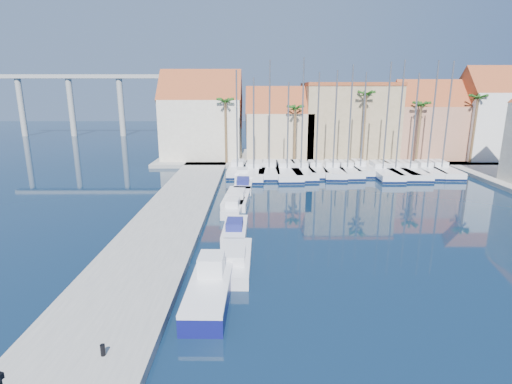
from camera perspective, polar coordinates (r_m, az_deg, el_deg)
ground at (r=19.53m, az=5.43°, el=-19.59°), size 260.00×260.00×0.00m
quay_west at (r=32.28m, az=-13.12°, el=-5.27°), size 6.00×77.00×0.50m
shore_north at (r=66.05m, az=10.16°, el=4.86°), size 54.00×16.00×0.50m
bollard at (r=18.32m, az=-21.04°, el=-20.32°), size 0.19×0.19×0.49m
fishing_boat at (r=21.75m, az=-6.68°, el=-13.59°), size 2.21×6.28×2.18m
motorboat_west_0 at (r=25.43m, az=-3.07°, el=-9.74°), size 2.10×6.23×1.40m
motorboat_west_1 at (r=30.78m, az=-3.01°, el=-5.37°), size 1.86×5.48×1.40m
motorboat_west_2 at (r=36.55m, az=-3.24°, el=-2.16°), size 2.05×5.23×1.40m
motorboat_west_3 at (r=39.72m, az=-2.74°, el=-0.80°), size 2.76×7.32×1.40m
motorboat_west_4 at (r=45.03m, az=-1.82°, el=1.03°), size 2.05×6.05×1.40m
motorboat_west_5 at (r=50.60m, az=-1.91°, el=2.52°), size 2.16×6.17×1.40m
motorboat_west_6 at (r=55.68m, az=-2.31°, el=3.60°), size 1.99×5.59×1.40m
sailboat_0 at (r=53.84m, az=-2.63°, el=3.35°), size 2.62×9.03×13.36m
sailboat_1 at (r=52.71m, az=-0.26°, el=3.06°), size 3.95×11.88×12.41m
sailboat_2 at (r=53.48m, az=1.88°, el=3.27°), size 3.06×10.32×14.54m
sailboat_3 at (r=53.17m, az=4.38°, el=3.11°), size 3.47×12.04×11.85m
sailboat_4 at (r=53.35m, az=6.31°, el=3.16°), size 3.56×10.79×14.80m
sailboat_5 at (r=53.95m, az=8.46°, el=3.24°), size 2.37×8.26×13.10m
sailboat_6 at (r=54.38m, az=10.85°, el=3.19°), size 3.45×10.27×13.31m
sailboat_7 at (r=54.69m, az=12.76°, el=3.18°), size 2.89×9.30×13.95m
sailboat_8 at (r=56.00m, az=14.55°, el=3.34°), size 2.25×8.21×13.11m
sailboat_9 at (r=55.26m, az=17.45°, el=2.96°), size 3.07×11.04×14.26m
sailboat_10 at (r=56.01m, az=19.03°, el=2.99°), size 3.59×10.72×14.50m
sailboat_11 at (r=56.64m, az=20.93°, el=2.92°), size 3.03×10.47×12.98m
sailboat_12 at (r=58.01m, az=23.09°, el=3.02°), size 3.17×9.37×14.49m
sailboat_13 at (r=59.02m, az=24.76°, el=3.00°), size 3.09×10.15×14.43m
building_0 at (r=63.80m, az=-7.68°, el=10.31°), size 12.30×9.00×13.50m
building_1 at (r=63.47m, az=3.31°, el=9.28°), size 10.30×8.00×11.00m
building_2 at (r=65.96m, az=13.00°, el=9.97°), size 14.20×10.20×11.50m
building_3 at (r=68.75m, az=23.08°, el=9.04°), size 10.30×8.00×12.00m
building_4 at (r=71.79m, az=30.18°, el=9.32°), size 8.30×8.00×14.00m
palm_0 at (r=58.29m, az=-4.41°, el=12.54°), size 2.60×2.60×10.15m
palm_1 at (r=58.47m, az=5.64°, el=11.59°), size 2.60×2.60×9.15m
palm_2 at (r=60.23m, az=15.44°, el=13.03°), size 2.60×2.60×11.15m
palm_3 at (r=62.83m, az=22.54°, el=11.21°), size 2.60×2.60×9.65m
palm_4 at (r=66.25m, az=29.14°, el=11.44°), size 2.60×2.60×10.65m
viaduct at (r=104.96m, az=-21.55°, el=13.04°), size 48.00×2.20×14.45m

